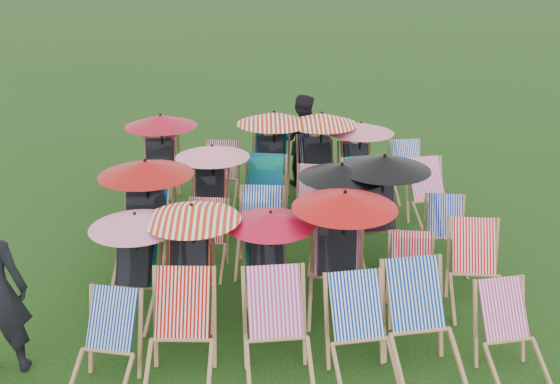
{
  "coord_description": "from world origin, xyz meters",
  "views": [
    {
      "loc": [
        -0.45,
        -7.22,
        3.89
      ],
      "look_at": [
        -0.19,
        0.4,
        0.9
      ],
      "focal_mm": 40.0,
      "sensor_mm": 36.0,
      "label": 1
    }
  ],
  "objects_px": {
    "deckchair_0": "(103,348)",
    "deckchair_29": "(410,172)",
    "person_rear": "(302,140)",
    "deckchair_5": "(514,337)"
  },
  "relations": [
    {
      "from": "deckchair_0",
      "to": "deckchair_29",
      "type": "xyz_separation_m",
      "value": [
        3.94,
        4.72,
        0.01
      ]
    },
    {
      "from": "deckchair_29",
      "to": "person_rear",
      "type": "bearing_deg",
      "value": 153.71
    },
    {
      "from": "deckchair_29",
      "to": "person_rear",
      "type": "height_order",
      "value": "person_rear"
    },
    {
      "from": "deckchair_5",
      "to": "deckchair_29",
      "type": "bearing_deg",
      "value": 80.19
    },
    {
      "from": "deckchair_0",
      "to": "person_rear",
      "type": "relative_size",
      "value": 0.56
    },
    {
      "from": "person_rear",
      "to": "deckchair_29",
      "type": "bearing_deg",
      "value": 174.65
    },
    {
      "from": "deckchair_29",
      "to": "person_rear",
      "type": "distance_m",
      "value": 1.91
    },
    {
      "from": "deckchair_0",
      "to": "person_rear",
      "type": "height_order",
      "value": "person_rear"
    },
    {
      "from": "deckchair_0",
      "to": "deckchair_5",
      "type": "relative_size",
      "value": 1.02
    },
    {
      "from": "deckchair_29",
      "to": "deckchair_5",
      "type": "bearing_deg",
      "value": -95.93
    }
  ]
}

